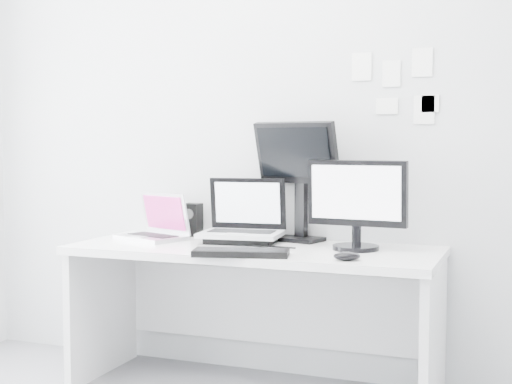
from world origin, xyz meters
TOP-DOWN VIEW (x-y plane):
  - back_wall at (0.00, 1.60)m, footprint 3.60×0.00m
  - desk at (0.00, 1.25)m, footprint 1.80×0.70m
  - macbook at (-0.60, 1.30)m, footprint 0.41×0.36m
  - speaker at (-0.46, 1.51)m, footprint 0.10×0.10m
  - dell_laptop at (-0.11, 1.35)m, footprint 0.44×0.36m
  - rear_monitor at (0.14, 1.52)m, footprint 0.49×0.28m
  - samsung_monitor at (0.49, 1.33)m, footprint 0.50×0.25m
  - keyboard at (0.05, 0.96)m, footprint 0.45×0.25m
  - mouse at (0.53, 1.00)m, footprint 0.14×0.12m
  - wall_note_0 at (0.45, 1.59)m, footprint 0.10×0.00m
  - wall_note_1 at (0.60, 1.59)m, footprint 0.09×0.00m
  - wall_note_2 at (0.75, 1.59)m, footprint 0.10×0.00m
  - wall_note_3 at (0.58, 1.59)m, footprint 0.11×0.00m
  - wall_note_4 at (0.79, 1.59)m, footprint 0.09×0.00m
  - wall_note_5 at (0.76, 1.59)m, footprint 0.10×0.00m

SIDE VIEW (x-z plane):
  - desk at x=0.00m, z-range 0.00..0.73m
  - keyboard at x=0.05m, z-range 0.73..0.76m
  - mouse at x=0.53m, z-range 0.73..0.77m
  - speaker at x=-0.46m, z-range 0.73..0.91m
  - macbook at x=-0.60m, z-range 0.73..0.99m
  - dell_laptop at x=-0.11m, z-range 0.73..1.07m
  - samsung_monitor at x=0.49m, z-range 0.73..1.17m
  - rear_monitor at x=0.14m, z-range 0.73..1.36m
  - back_wall at x=0.00m, z-range -0.45..3.15m
  - wall_note_5 at x=0.76m, z-range 1.33..1.47m
  - wall_note_3 at x=0.58m, z-range 1.38..1.46m
  - wall_note_4 at x=0.79m, z-range 1.39..1.47m
  - wall_note_1 at x=0.60m, z-range 1.52..1.65m
  - wall_note_0 at x=0.45m, z-range 1.55..1.69m
  - wall_note_2 at x=0.75m, z-range 1.56..1.70m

